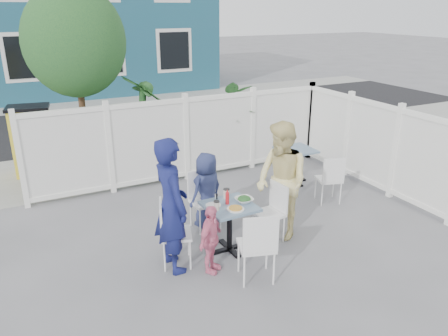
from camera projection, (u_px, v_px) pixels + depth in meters
name	position (u px, v px, depth m)	size (l,w,h in m)	color
ground	(242.00, 233.00, 6.52)	(80.00, 80.00, 0.00)	slate
near_sidewalk	(160.00, 158.00, 9.71)	(24.00, 2.60, 0.01)	gray
street	(119.00, 121.00, 12.81)	(24.00, 5.00, 0.01)	black
far_sidewalk	(98.00, 102.00, 15.41)	(24.00, 1.60, 0.01)	gray
building	(59.00, 11.00, 17.00)	(11.00, 6.00, 6.00)	#1C5367
fence_back	(186.00, 140.00, 8.30)	(5.86, 0.08, 1.60)	white
fence_right	(370.00, 145.00, 8.01)	(0.08, 3.66, 1.60)	white
tree	(75.00, 42.00, 7.72)	(1.80, 1.62, 3.59)	#382316
utility_cabinet	(33.00, 142.00, 8.59)	(0.72, 0.51, 1.33)	gold
potted_shrub_a	(147.00, 125.00, 8.59)	(1.09, 1.09, 1.96)	#194222
potted_shrub_b	(224.00, 126.00, 9.26)	(1.44, 1.25, 1.60)	#194222
main_table	(230.00, 215.00, 5.90)	(0.67, 0.67, 0.68)	#485C7B
spare_table	(296.00, 157.00, 8.21)	(0.65, 0.65, 0.68)	#485C7B
chair_left	(170.00, 229.00, 5.57)	(0.49, 0.50, 0.89)	white
chair_right	(273.00, 208.00, 6.20)	(0.41, 0.42, 0.85)	white
chair_back	(203.00, 195.00, 6.57)	(0.42, 0.40, 0.88)	white
chair_near	(258.00, 243.00, 5.19)	(0.53, 0.52, 0.94)	white
chair_spare	(331.00, 176.00, 7.35)	(0.47, 0.46, 0.84)	white
man	(171.00, 205.00, 5.39)	(0.64, 0.42, 1.75)	#141953
woman	(281.00, 181.00, 6.19)	(0.83, 0.65, 1.71)	gold
boy	(207.00, 190.00, 6.57)	(0.57, 0.37, 1.17)	navy
toddler	(211.00, 240.00, 5.43)	(0.53, 0.22, 0.91)	pink
plate_main	(236.00, 209.00, 5.71)	(0.23, 0.23, 0.01)	white
plate_side	(213.00, 205.00, 5.82)	(0.21, 0.21, 0.01)	white
salad_bowl	(244.00, 200.00, 5.92)	(0.24, 0.24, 0.06)	white
coffee_cup_a	(216.00, 206.00, 5.69)	(0.08, 0.08, 0.11)	beige
coffee_cup_b	(226.00, 194.00, 6.03)	(0.09, 0.09, 0.13)	beige
ketchup_bottle	(227.00, 198.00, 5.85)	(0.05, 0.05, 0.16)	red
salt_shaker	(216.00, 196.00, 6.02)	(0.03, 0.03, 0.07)	white
pepper_shaker	(216.00, 196.00, 6.02)	(0.03, 0.03, 0.07)	black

